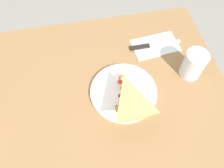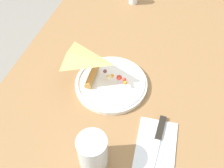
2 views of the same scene
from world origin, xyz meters
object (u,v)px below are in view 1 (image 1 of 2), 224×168
object	(u,v)px
milk_glass	(193,65)
plate_pizza	(124,91)
napkin_folded	(155,45)
dining_table	(85,110)
butter_knife	(153,45)

from	to	relation	value
milk_glass	plate_pizza	bearing A→B (deg)	-172.06
napkin_folded	dining_table	bearing A→B (deg)	-152.12
dining_table	plate_pizza	distance (m)	0.21
milk_glass	dining_table	bearing A→B (deg)	-177.27
dining_table	plate_pizza	bearing A→B (deg)	-6.54
plate_pizza	milk_glass	bearing A→B (deg)	7.94
plate_pizza	butter_knife	xyz separation A→B (m)	(0.17, 0.19, -0.01)
plate_pizza	napkin_folded	world-z (taller)	plate_pizza
butter_knife	plate_pizza	bearing A→B (deg)	-131.08
napkin_folded	plate_pizza	bearing A→B (deg)	-133.00
dining_table	napkin_folded	size ratio (longest dim) A/B	5.46
milk_glass	napkin_folded	world-z (taller)	milk_glass
dining_table	napkin_folded	bearing A→B (deg)	27.88
dining_table	milk_glass	size ratio (longest dim) A/B	9.78
plate_pizza	butter_knife	size ratio (longest dim) A/B	1.10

